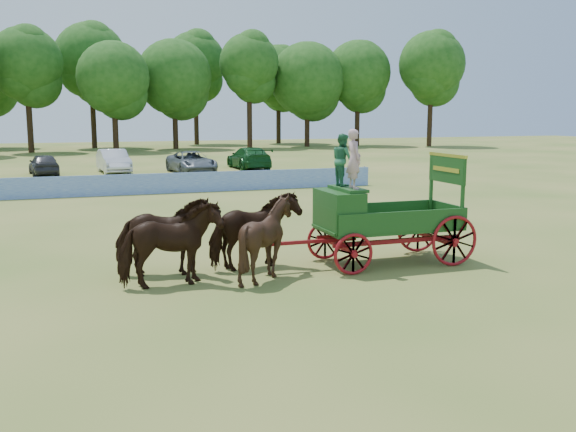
# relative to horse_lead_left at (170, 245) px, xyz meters

# --- Properties ---
(ground) EXTENTS (160.00, 160.00, 0.00)m
(ground) POSITION_rel_horse_lead_left_xyz_m (2.10, 0.14, -1.02)
(ground) COLOR olive
(ground) RESTS_ON ground
(horse_lead_left) EXTENTS (2.51, 1.33, 2.04)m
(horse_lead_left) POSITION_rel_horse_lead_left_xyz_m (0.00, 0.00, 0.00)
(horse_lead_left) COLOR black
(horse_lead_left) RESTS_ON ground
(horse_lead_right) EXTENTS (2.56, 1.45, 2.04)m
(horse_lead_right) POSITION_rel_horse_lead_left_xyz_m (0.00, 1.10, 0.00)
(horse_lead_right) COLOR black
(horse_lead_right) RESTS_ON ground
(horse_wheel_left) EXTENTS (1.86, 1.66, 2.05)m
(horse_wheel_left) POSITION_rel_horse_lead_left_xyz_m (2.40, 0.00, 0.00)
(horse_wheel_left) COLOR black
(horse_wheel_left) RESTS_ON ground
(horse_wheel_right) EXTENTS (2.61, 1.63, 2.04)m
(horse_wheel_right) POSITION_rel_horse_lead_left_xyz_m (2.40, 1.10, 0.00)
(horse_wheel_right) COLOR black
(horse_wheel_right) RESTS_ON ground
(farm_dray) EXTENTS (6.00, 2.00, 3.71)m
(farm_dray) POSITION_rel_horse_lead_left_xyz_m (5.38, 0.57, 0.56)
(farm_dray) COLOR maroon
(farm_dray) RESTS_ON ground
(sponsor_banner) EXTENTS (26.00, 0.08, 1.05)m
(sponsor_banner) POSITION_rel_horse_lead_left_xyz_m (1.10, 18.14, -0.50)
(sponsor_banner) COLOR blue
(sponsor_banner) RESTS_ON ground
(parked_cars) EXTENTS (36.78, 7.48, 1.63)m
(parked_cars) POSITION_rel_horse_lead_left_xyz_m (-5.12, 29.94, -0.25)
(parked_cars) COLOR silver
(parked_cars) RESTS_ON ground
(treeline) EXTENTS (90.83, 23.57, 14.42)m
(treeline) POSITION_rel_horse_lead_left_xyz_m (-5.11, 60.21, 8.03)
(treeline) COLOR #382314
(treeline) RESTS_ON ground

